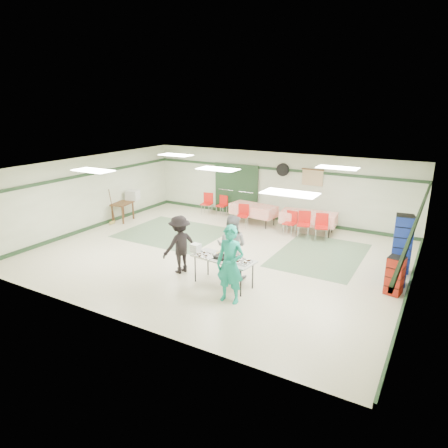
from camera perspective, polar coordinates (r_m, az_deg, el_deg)
The scene contains 42 objects.
floor at distance 12.57m, azimuth -0.83°, elevation -4.30°, with size 11.00×11.00×0.00m, color beige.
ceiling at distance 11.85m, azimuth -0.89°, elevation 7.95°, with size 11.00×11.00×0.00m, color white.
wall_back at distance 16.07m, azimuth 7.36°, elevation 5.35°, with size 11.00×11.00×0.00m, color beige.
wall_front at distance 8.77m, azimuth -16.03°, elevation -5.25°, with size 11.00×11.00×0.00m, color beige.
wall_left at distance 15.59m, azimuth -18.59°, elevation 4.23°, with size 9.00×9.00×0.00m, color beige.
wall_right at distance 10.58m, azimuth 25.75°, elevation -2.47°, with size 9.00×9.00×0.00m, color beige.
trim_back at distance 15.91m, azimuth 7.42°, elevation 7.80°, with size 11.00×0.06×0.10m, color #1E3820.
baseboard_back at distance 16.35m, azimuth 7.15°, elevation 0.90°, with size 11.00×0.06×0.12m, color #1E3820.
trim_left at distance 15.44m, azimuth -18.76°, elevation 6.75°, with size 9.00×0.06×0.10m, color #1E3820.
baseboard_left at distance 15.89m, azimuth -18.08°, elevation -0.31°, with size 9.00×0.06×0.12m, color #1E3820.
trim_right at distance 10.39m, azimuth 26.08°, elevation 1.20°, with size 9.00×0.06×0.10m, color #1E3820.
baseboard_right at distance 11.05m, azimuth 24.73°, elevation -8.77°, with size 9.00×0.06×0.12m, color #1E3820.
green_patch_a at distance 14.66m, azimuth -7.27°, elevation -1.25°, with size 3.50×3.00×0.01m, color #5C7757.
green_patch_b at distance 12.84m, azimuth 13.53°, elevation -4.31°, with size 2.50×3.50×0.01m, color #5C7757.
double_door_left at distance 17.01m, azimuth 0.37°, elevation 5.12°, with size 0.90×0.06×2.10m, color #959794.
double_door_right at distance 16.58m, azimuth 3.24°, elevation 4.77°, with size 0.90×0.06×2.10m, color #959794.
door_frame at distance 16.78m, azimuth 1.74°, elevation 4.94°, with size 2.00×0.03×2.15m, color #1E3820.
wall_fan at distance 15.78m, azimuth 8.39°, elevation 7.68°, with size 0.50×0.50×0.10m, color black.
scroll_banner at distance 15.42m, azimuth 12.53°, elevation 6.49°, with size 0.80×0.02×0.60m, color tan.
serving_table at distance 10.25m, azimuth -0.09°, elevation -5.11°, with size 1.73×0.86×0.76m.
sheet_tray_right at distance 9.97m, azimuth 2.32°, elevation -5.40°, with size 0.53×0.40×0.02m, color silver.
sheet_tray_mid at distance 10.37m, azimuth 0.07°, elevation -4.47°, with size 0.52×0.40×0.02m, color silver.
sheet_tray_left at distance 10.34m, azimuth -2.77°, elevation -4.56°, with size 0.52×0.40×0.02m, color silver.
baking_pan at distance 10.15m, azimuth -0.08°, elevation -4.81°, with size 0.45×0.28×0.08m, color black.
foam_box_stack at distance 10.63m, azimuth -4.08°, elevation -3.41°, with size 0.24×0.22×0.22m, color white.
volunteer_teal at distance 9.36m, azimuth 0.90°, elevation -5.80°, with size 0.69×0.45×1.89m, color #169881.
volunteer_grey at distance 10.68m, azimuth 1.10°, elevation -3.23°, with size 0.85×0.66×1.75m, color gray.
volunteer_dark at distance 11.08m, azimuth -6.32°, elevation -2.91°, with size 1.05×0.61×1.63m, color black.
dining_table_a at distance 14.75m, azimuth 11.95°, elevation 0.92°, with size 2.05×1.07×0.77m.
dining_table_b at distance 15.52m, azimuth 4.23°, elevation 2.06°, with size 1.88×1.01×0.77m.
chair_a at distance 14.22m, azimuth 11.36°, elevation 0.35°, with size 0.52×0.52×0.93m.
chair_b at distance 14.38m, azimuth 9.53°, elevation 0.49°, with size 0.43×0.43×0.87m.
chair_c at distance 14.05m, azimuth 13.77°, elevation -0.00°, with size 0.53×0.53×0.93m.
chair_d at distance 15.10m, azimuth 2.75°, elevation 1.55°, with size 0.50×0.50×0.88m.
chair_loose_a at distance 16.69m, azimuth -0.20°, elevation 2.97°, with size 0.39×0.39×0.83m.
chair_loose_b at distance 16.83m, azimuth -2.38°, elevation 3.26°, with size 0.49×0.49×0.91m.
crate_stack_blue_a at distance 12.05m, azimuth 24.34°, elevation -2.66°, with size 0.36×0.36×1.65m, color #193599.
crate_stack_red at distance 10.73m, azimuth 23.22°, elevation -6.81°, with size 0.38×0.38×0.98m, color maroon.
crate_stack_blue_b at distance 11.17m, azimuth 23.91°, elevation -3.48°, with size 0.41×0.41×1.88m, color #193599.
printer_table at distance 16.34m, azimuth -14.31°, elevation 2.61°, with size 0.74×1.00×0.74m.
office_printer at distance 16.71m, azimuth -12.92°, elevation 4.06°, with size 0.48×0.42×0.38m, color beige.
broom at distance 16.05m, azimuth -15.72°, elevation 2.49°, with size 0.03×0.03×1.37m, color brown.
Camera 1 is at (5.96, -10.07, 4.59)m, focal length 32.00 mm.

